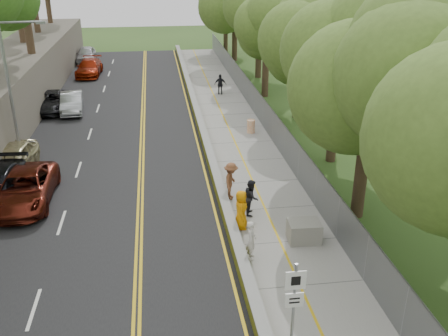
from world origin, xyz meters
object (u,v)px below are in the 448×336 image
streetlight (13,82)px  construction_barrel (251,126)px  signpost (294,298)px  concrete_block (304,231)px  person_far (220,84)px  car_2 (25,188)px  painter_0 (241,210)px

streetlight → construction_barrel: bearing=11.1°
signpost → concrete_block: bearing=70.3°
person_far → car_2: bearing=67.3°
streetlight → car_2: streetlight is taller
streetlight → concrete_block: bearing=-38.8°
construction_barrel → car_2: size_ratio=0.16×
concrete_block → person_far: bearing=91.0°
construction_barrel → painter_0: (-2.80, -12.36, 0.46)m
construction_barrel → car_2: 15.32m
painter_0 → concrete_block: bearing=-113.3°
construction_barrel → car_2: bearing=-146.2°
construction_barrel → concrete_block: size_ratio=0.66×
signpost → painter_0: (-0.30, 7.41, -1.01)m
concrete_block → painter_0: painter_0 is taller
signpost → painter_0: signpost is taller
streetlight → concrete_block: 18.02m
construction_barrel → person_far: (-0.75, 9.98, 0.41)m
signpost → painter_0: bearing=92.3°
construction_barrel → person_far: size_ratio=0.52×
car_2 → painter_0: painter_0 is taller
concrete_block → car_2: car_2 is taller
construction_barrel → concrete_block: 13.76m
streetlight → concrete_block: (13.66, -11.00, -4.14)m
streetlight → concrete_block: streetlight is taller
construction_barrel → concrete_block: (-0.35, -13.76, 0.00)m
streetlight → person_far: streetlight is taller
car_2 → streetlight: bearing=102.3°
construction_barrel → painter_0: 12.68m
concrete_block → person_far: size_ratio=0.78×
signpost → person_far: size_ratio=1.81×
concrete_block → person_far: (-0.40, 23.74, 0.41)m
signpost → construction_barrel: (2.50, 19.77, -1.47)m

